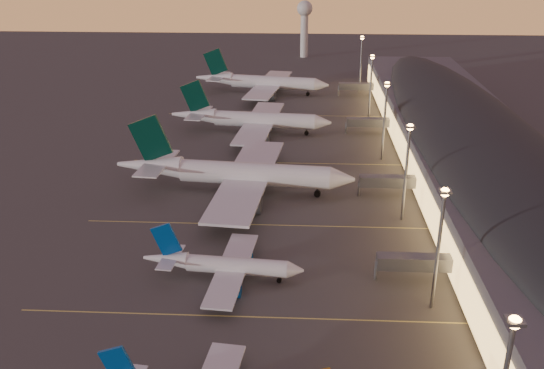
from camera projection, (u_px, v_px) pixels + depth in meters
The scene contains 9 objects.
ground at pixel (251, 302), 121.96m from camera, with size 700.00×700.00×0.00m, color #3F3D3A.
airliner_narrow_north at pixel (223, 265), 129.17m from camera, with size 35.03×31.40×12.51m.
airliner_wide_near at pixel (234, 173), 171.69m from camera, with size 68.84×63.01×22.01m.
airliner_wide_mid at pixel (251, 120), 223.35m from camera, with size 60.01×54.96×19.19m.
airliner_wide_far at pixel (262, 82), 277.92m from camera, with size 62.36×57.46×19.99m.
terminal_building at pixel (475, 148), 182.43m from camera, with size 56.35×255.00×17.46m.
light_masts at pixel (394, 126), 173.38m from camera, with size 2.20×217.20×25.90m.
radar_tower at pixel (305, 19), 352.61m from camera, with size 9.00×9.00×32.50m.
lane_markings at pixel (263, 216), 158.81m from camera, with size 90.00×180.36×0.00m.
Camera 1 is at (9.57, -103.00, 68.97)m, focal length 40.00 mm.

